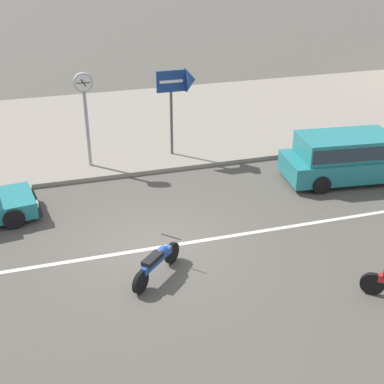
{
  "coord_description": "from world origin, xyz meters",
  "views": [
    {
      "loc": [
        -2.49,
        -11.8,
        7.72
      ],
      "look_at": [
        1.43,
        1.38,
        0.8
      ],
      "focal_mm": 50.0,
      "sensor_mm": 36.0,
      "label": 1
    }
  ],
  "objects_px": {
    "minivan_teal_0": "(349,156)",
    "arrow_signboard": "(186,83)",
    "motorcycle_0": "(157,262)",
    "street_clock": "(85,98)"
  },
  "relations": [
    {
      "from": "arrow_signboard",
      "to": "street_clock",
      "type": "bearing_deg",
      "value": -177.49
    },
    {
      "from": "minivan_teal_0",
      "to": "street_clock",
      "type": "xyz_separation_m",
      "value": [
        -8.15,
        3.28,
        1.72
      ]
    },
    {
      "from": "minivan_teal_0",
      "to": "arrow_signboard",
      "type": "xyz_separation_m",
      "value": [
        -4.61,
        3.43,
        1.9
      ]
    },
    {
      "from": "street_clock",
      "to": "minivan_teal_0",
      "type": "bearing_deg",
      "value": -21.9
    },
    {
      "from": "motorcycle_0",
      "to": "arrow_signboard",
      "type": "height_order",
      "value": "arrow_signboard"
    },
    {
      "from": "motorcycle_0",
      "to": "minivan_teal_0",
      "type": "bearing_deg",
      "value": 26.21
    },
    {
      "from": "minivan_teal_0",
      "to": "motorcycle_0",
      "type": "height_order",
      "value": "minivan_teal_0"
    },
    {
      "from": "street_clock",
      "to": "arrow_signboard",
      "type": "relative_size",
      "value": 1.04
    },
    {
      "from": "arrow_signboard",
      "to": "motorcycle_0",
      "type": "bearing_deg",
      "value": -111.4
    },
    {
      "from": "minivan_teal_0",
      "to": "street_clock",
      "type": "distance_m",
      "value": 8.95
    }
  ]
}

